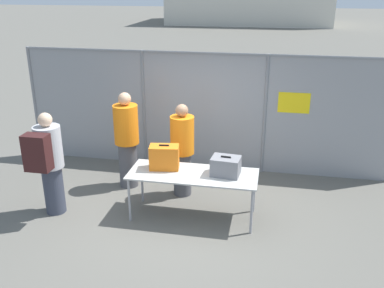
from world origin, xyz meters
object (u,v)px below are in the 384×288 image
object	(u,v)px
security_worker_near	(182,149)
inspection_table	(193,176)
suitcase_grey	(226,166)
utility_trailer	(296,117)
suitcase_orange	(164,157)
traveler_hooded	(48,161)
security_worker_far	(127,139)

from	to	relation	value
security_worker_near	inspection_table	bearing A→B (deg)	132.53
suitcase_grey	utility_trailer	size ratio (longest dim) A/B	0.11
security_worker_near	utility_trailer	world-z (taller)	security_worker_near
suitcase_grey	utility_trailer	distance (m)	4.94
inspection_table	utility_trailer	distance (m)	5.13
suitcase_orange	utility_trailer	xyz separation A→B (m)	(2.29, 4.69, -0.62)
security_worker_near	utility_trailer	distance (m)	4.61
traveler_hooded	security_worker_near	size ratio (longest dim) A/B	1.03
suitcase_grey	security_worker_far	distance (m)	2.11
security_worker_far	suitcase_orange	bearing A→B (deg)	167.06
inspection_table	suitcase_orange	xyz separation A→B (m)	(-0.50, 0.10, 0.25)
utility_trailer	security_worker_far	bearing A→B (deg)	-129.47
traveler_hooded	security_worker_far	size ratio (longest dim) A/B	0.96
security_worker_near	utility_trailer	size ratio (longest dim) A/B	0.41
inspection_table	suitcase_orange	distance (m)	0.57
utility_trailer	inspection_table	bearing A→B (deg)	-110.50
suitcase_orange	security_worker_near	xyz separation A→B (m)	(0.16, 0.64, -0.10)
suitcase_orange	utility_trailer	world-z (taller)	suitcase_orange
suitcase_orange	traveler_hooded	size ratio (longest dim) A/B	0.29
suitcase_orange	suitcase_grey	xyz separation A→B (m)	(1.02, -0.05, -0.05)
security_worker_near	suitcase_grey	bearing A→B (deg)	159.13
inspection_table	utility_trailer	bearing A→B (deg)	69.50
suitcase_orange	security_worker_far	world-z (taller)	security_worker_far
traveler_hooded	security_worker_near	bearing A→B (deg)	41.78
inspection_table	security_worker_near	size ratio (longest dim) A/B	1.22
suitcase_orange	suitcase_grey	size ratio (longest dim) A/B	1.08
suitcase_orange	security_worker_far	distance (m)	1.21
suitcase_grey	traveler_hooded	xyz separation A→B (m)	(-2.83, -0.42, 0.03)
security_worker_near	security_worker_far	world-z (taller)	security_worker_far
security_worker_far	utility_trailer	distance (m)	5.09
inspection_table	suitcase_grey	bearing A→B (deg)	5.86
suitcase_grey	suitcase_orange	bearing A→B (deg)	177.23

